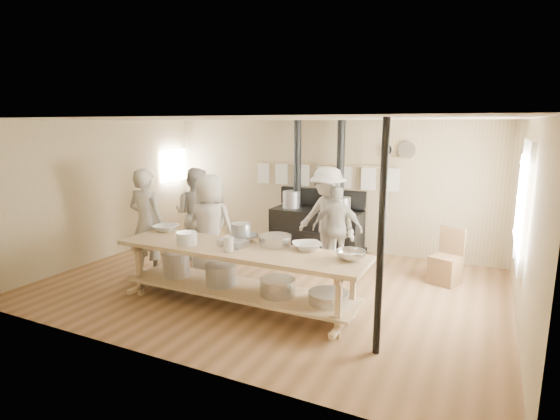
{
  "coord_description": "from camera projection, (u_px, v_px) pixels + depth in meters",
  "views": [
    {
      "loc": [
        3.03,
        -5.87,
        2.53
      ],
      "look_at": [
        0.1,
        0.2,
        1.19
      ],
      "focal_mm": 28.0,
      "sensor_mm": 36.0,
      "label": 1
    }
  ],
  "objects": [
    {
      "name": "ground",
      "position": [
        269.0,
        285.0,
        6.97
      ],
      "size": [
        7.0,
        7.0,
        0.0
      ],
      "primitive_type": "plane",
      "color": "brown",
      "rests_on": "ground"
    },
    {
      "name": "room_shell",
      "position": [
        268.0,
        184.0,
        6.66
      ],
      "size": [
        7.0,
        7.0,
        7.0
      ],
      "color": "tan",
      "rests_on": "ground"
    },
    {
      "name": "window_right",
      "position": [
        524.0,
        203.0,
        5.73
      ],
      "size": [
        0.09,
        1.5,
        1.65
      ],
      "color": "beige",
      "rests_on": "ground"
    },
    {
      "name": "left_opening",
      "position": [
        174.0,
        165.0,
        9.9
      ],
      "size": [
        0.0,
        0.9,
        0.9
      ],
      "color": "white",
      "rests_on": "ground"
    },
    {
      "name": "stove",
      "position": [
        317.0,
        226.0,
        8.74
      ],
      "size": [
        1.9,
        0.75,
        2.6
      ],
      "color": "black",
      "rests_on": "ground"
    },
    {
      "name": "towel_rail",
      "position": [
        323.0,
        173.0,
        8.79
      ],
      "size": [
        3.0,
        0.04,
        0.47
      ],
      "color": "tan",
      "rests_on": "ground"
    },
    {
      "name": "back_wall_shelf",
      "position": [
        398.0,
        153.0,
        8.11
      ],
      "size": [
        0.63,
        0.14,
        0.32
      ],
      "color": "tan",
      "rests_on": "ground"
    },
    {
      "name": "prep_table",
      "position": [
        238.0,
        270.0,
        6.08
      ],
      "size": [
        3.6,
        0.9,
        0.85
      ],
      "color": "tan",
      "rests_on": "ground"
    },
    {
      "name": "support_post",
      "position": [
        381.0,
        241.0,
        4.65
      ],
      "size": [
        0.08,
        0.08,
        2.6
      ],
      "primitive_type": "cylinder",
      "color": "black",
      "rests_on": "ground"
    },
    {
      "name": "cook_far_left",
      "position": [
        147.0,
        223.0,
        7.23
      ],
      "size": [
        0.68,
        0.46,
        1.82
      ],
      "primitive_type": "imported",
      "rotation": [
        0.0,
        0.0,
        3.18
      ],
      "color": "#B7AFA2",
      "rests_on": "ground"
    },
    {
      "name": "cook_left",
      "position": [
        196.0,
        214.0,
        8.2
      ],
      "size": [
        0.94,
        0.79,
        1.74
      ],
      "primitive_type": "imported",
      "rotation": [
        0.0,
        0.0,
        3.32
      ],
      "color": "#B7AFA2",
      "rests_on": "ground"
    },
    {
      "name": "cook_center",
      "position": [
        210.0,
        227.0,
        7.15
      ],
      "size": [
        0.91,
        0.64,
        1.74
      ],
      "primitive_type": "imported",
      "rotation": [
        0.0,
        0.0,
        3.25
      ],
      "color": "#B7AFA2",
      "rests_on": "ground"
    },
    {
      "name": "cook_right",
      "position": [
        337.0,
        229.0,
        7.52
      ],
      "size": [
        0.91,
        0.47,
        1.49
      ],
      "primitive_type": "imported",
      "rotation": [
        0.0,
        0.0,
        3.27
      ],
      "color": "#B7AFA2",
      "rests_on": "ground"
    },
    {
      "name": "cook_by_window",
      "position": [
        327.0,
        217.0,
        7.74
      ],
      "size": [
        1.29,
        0.95,
        1.8
      ],
      "primitive_type": "imported",
      "rotation": [
        0.0,
        0.0,
        -0.27
      ],
      "color": "#B7AFA2",
      "rests_on": "ground"
    },
    {
      "name": "chair",
      "position": [
        446.0,
        267.0,
        7.02
      ],
      "size": [
        0.54,
        0.54,
        0.89
      ],
      "rotation": [
        0.0,
        0.0,
        -0.36
      ],
      "color": "brown",
      "rests_on": "ground"
    },
    {
      "name": "bowl_white_a",
      "position": [
        166.0,
        228.0,
        6.95
      ],
      "size": [
        0.45,
        0.45,
        0.09
      ],
      "primitive_type": "imported",
      "rotation": [
        0.0,
        0.0,
        0.21
      ],
      "color": "white",
      "rests_on": "prep_table"
    },
    {
      "name": "bowl_steel_a",
      "position": [
        246.0,
        238.0,
        6.32
      ],
      "size": [
        0.49,
        0.49,
        0.11
      ],
      "primitive_type": "imported",
      "rotation": [
        0.0,
        0.0,
        0.52
      ],
      "color": "silver",
      "rests_on": "prep_table"
    },
    {
      "name": "bowl_white_b",
      "position": [
        307.0,
        246.0,
        5.92
      ],
      "size": [
        0.54,
        0.54,
        0.1
      ],
      "primitive_type": "imported",
      "rotation": [
        0.0,
        0.0,
        2.17
      ],
      "color": "white",
      "rests_on": "prep_table"
    },
    {
      "name": "bowl_steel_b",
      "position": [
        351.0,
        255.0,
        5.47
      ],
      "size": [
        0.46,
        0.46,
        0.12
      ],
      "primitive_type": "imported",
      "rotation": [
        0.0,
        0.0,
        3.4
      ],
      "color": "silver",
      "rests_on": "prep_table"
    },
    {
      "name": "roasting_pan",
      "position": [
        233.0,
        243.0,
        6.1
      ],
      "size": [
        0.41,
        0.3,
        0.09
      ],
      "primitive_type": "cube",
      "rotation": [
        0.0,
        0.0,
        -0.12
      ],
      "color": "#B2B2B7",
      "rests_on": "prep_table"
    },
    {
      "name": "mixing_bowl_large",
      "position": [
        275.0,
        240.0,
        6.12
      ],
      "size": [
        0.52,
        0.52,
        0.14
      ],
      "primitive_type": "cylinder",
      "rotation": [
        0.0,
        0.0,
        -0.16
      ],
      "color": "silver",
      "rests_on": "prep_table"
    },
    {
      "name": "bucket_galv",
      "position": [
        241.0,
        232.0,
        6.34
      ],
      "size": [
        0.34,
        0.34,
        0.26
      ],
      "primitive_type": "cylinder",
      "rotation": [
        0.0,
        0.0,
        -0.22
      ],
      "color": "gray",
      "rests_on": "prep_table"
    },
    {
      "name": "deep_bowl_enamel",
      "position": [
        187.0,
        238.0,
        6.15
      ],
      "size": [
        0.36,
        0.36,
        0.18
      ],
      "primitive_type": "cylinder",
      "rotation": [
        0.0,
        0.0,
        0.28
      ],
      "color": "white",
      "rests_on": "prep_table"
    },
    {
      "name": "pitcher",
      "position": [
        228.0,
        244.0,
        5.82
      ],
      "size": [
        0.13,
        0.13,
        0.2
      ],
      "primitive_type": "cylinder",
      "rotation": [
        0.0,
        0.0,
        0.03
      ],
      "color": "white",
      "rests_on": "prep_table"
    }
  ]
}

